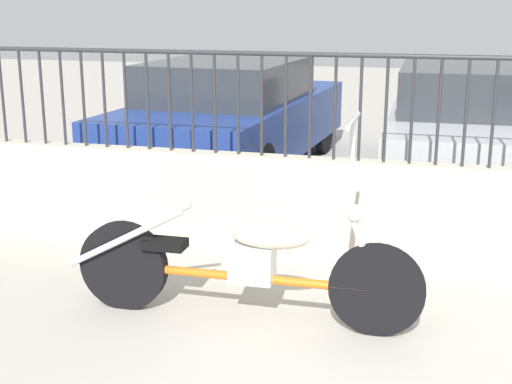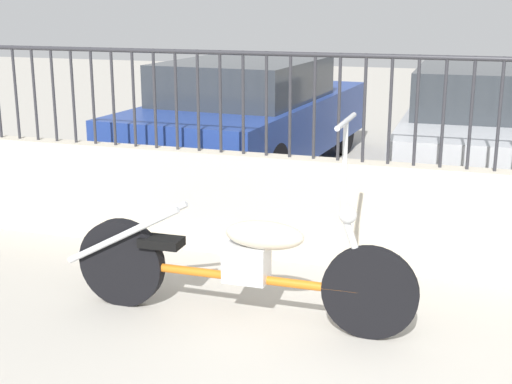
# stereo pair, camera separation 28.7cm
# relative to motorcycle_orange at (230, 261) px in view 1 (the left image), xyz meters

# --- Properties ---
(low_wall) EXTENTS (9.32, 0.18, 0.83)m
(low_wall) POSITION_rel_motorcycle_orange_xyz_m (1.61, 1.21, 0.02)
(low_wall) COLOR beige
(low_wall) RESTS_ON ground_plane
(fence_railing) EXTENTS (9.32, 0.04, 0.81)m
(fence_railing) POSITION_rel_motorcycle_orange_xyz_m (1.61, 1.21, 0.97)
(fence_railing) COLOR #2D2D33
(fence_railing) RESTS_ON low_wall
(motorcycle_orange) EXTENTS (2.35, 0.52, 1.36)m
(motorcycle_orange) POSITION_rel_motorcycle_orange_xyz_m (0.00, 0.00, 0.00)
(motorcycle_orange) COLOR black
(motorcycle_orange) RESTS_ON ground_plane
(car_blue) EXTENTS (2.00, 4.42, 1.35)m
(car_blue) POSITION_rel_motorcycle_orange_xyz_m (-1.17, 4.00, 0.29)
(car_blue) COLOR black
(car_blue) RESTS_ON ground_plane
(car_silver) EXTENTS (1.82, 4.56, 1.36)m
(car_silver) POSITION_rel_motorcycle_orange_xyz_m (1.60, 3.98, 0.29)
(car_silver) COLOR black
(car_silver) RESTS_ON ground_plane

